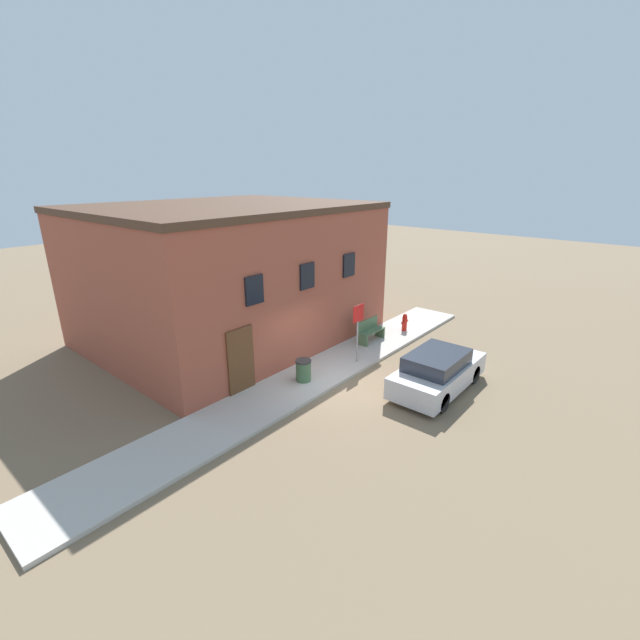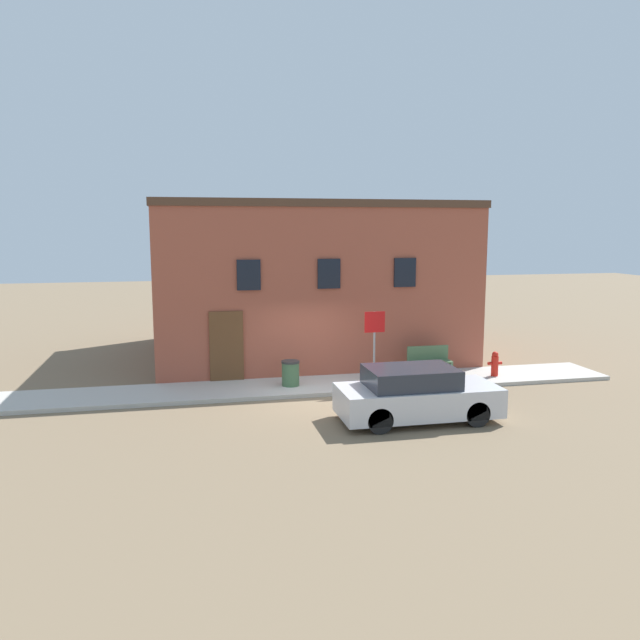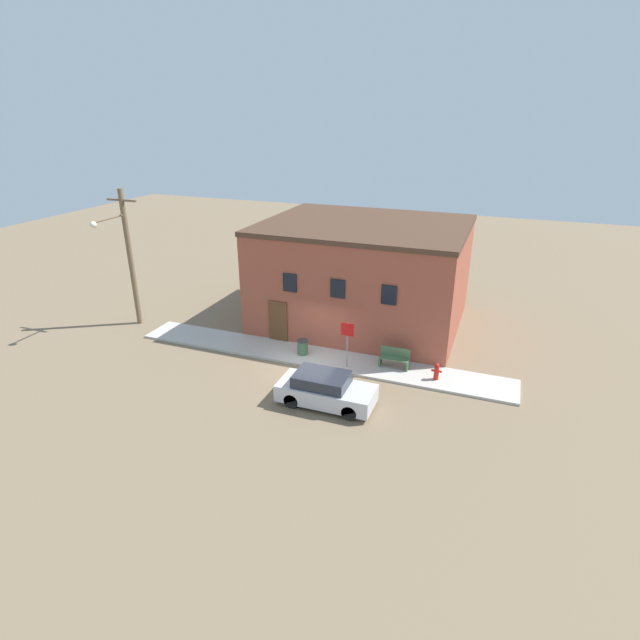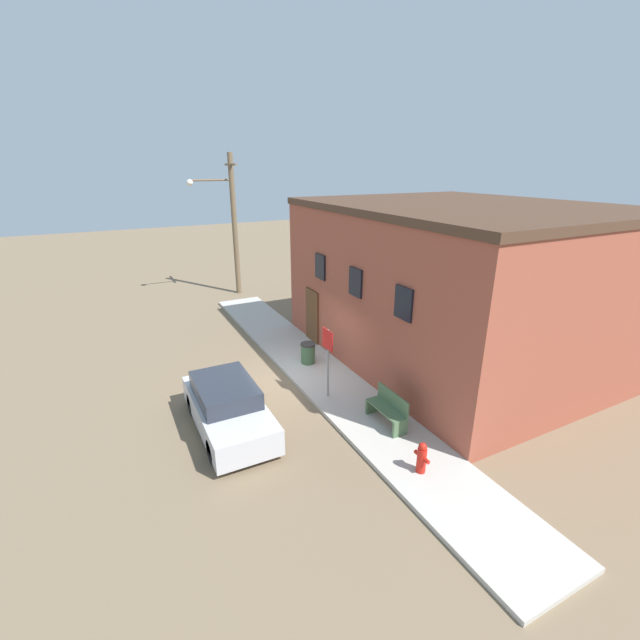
{
  "view_description": "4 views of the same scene",
  "coord_description": "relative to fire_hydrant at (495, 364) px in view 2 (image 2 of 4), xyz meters",
  "views": [
    {
      "loc": [
        -10.07,
        -7.64,
        6.67
      ],
      "look_at": [
        0.21,
        1.03,
        2.0
      ],
      "focal_mm": 24.0,
      "sensor_mm": 36.0,
      "label": 1
    },
    {
      "loc": [
        -3.59,
        -16.31,
        4.64
      ],
      "look_at": [
        0.21,
        1.03,
        2.0
      ],
      "focal_mm": 35.0,
      "sensor_mm": 36.0,
      "label": 2
    },
    {
      "loc": [
        7.72,
        -18.65,
        10.86
      ],
      "look_at": [
        0.21,
        1.03,
        2.0
      ],
      "focal_mm": 28.0,
      "sensor_mm": 36.0,
      "label": 3
    },
    {
      "loc": [
        11.74,
        -4.87,
        6.73
      ],
      "look_at": [
        0.21,
        1.03,
        2.0
      ],
      "focal_mm": 24.0,
      "sensor_mm": 36.0,
      "label": 4
    }
  ],
  "objects": [
    {
      "name": "ground_plane",
      "position": [
        -5.67,
        -0.82,
        -0.5
      ],
      "size": [
        80.0,
        80.0,
        0.0
      ],
      "primitive_type": "plane",
      "color": "#7A664C"
    },
    {
      "name": "sidewalk",
      "position": [
        -5.67,
        0.21,
        -0.44
      ],
      "size": [
        18.23,
        2.07,
        0.12
      ],
      "color": "#BCB7AD",
      "rests_on": "ground"
    },
    {
      "name": "brick_building",
      "position": [
        -4.96,
        5.51,
        2.25
      ],
      "size": [
        10.5,
        8.66,
        5.49
      ],
      "color": "#9E4C38",
      "rests_on": "ground"
    },
    {
      "name": "fire_hydrant",
      "position": [
        0.0,
        0.0,
        0.0
      ],
      "size": [
        0.45,
        0.22,
        0.77
      ],
      "color": "red",
      "rests_on": "sidewalk"
    },
    {
      "name": "stop_sign",
      "position": [
        -3.97,
        -0.3,
        1.1
      ],
      "size": [
        0.6,
        0.06,
        2.15
      ],
      "color": "gray",
      "rests_on": "sidewalk"
    },
    {
      "name": "bench",
      "position": [
        -1.96,
        0.47,
        0.05
      ],
      "size": [
        1.34,
        0.44,
        0.91
      ],
      "color": "#4C6B47",
      "rests_on": "sidewalk"
    },
    {
      "name": "trash_bin",
      "position": [
        -6.33,
        0.18,
        -0.01
      ],
      "size": [
        0.53,
        0.53,
        0.73
      ],
      "color": "#426642",
      "rests_on": "sidewalk"
    },
    {
      "name": "parked_car",
      "position": [
        -3.87,
        -3.38,
        0.14
      ],
      "size": [
        3.85,
        1.65,
        1.32
      ],
      "color": "black",
      "rests_on": "ground"
    }
  ]
}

